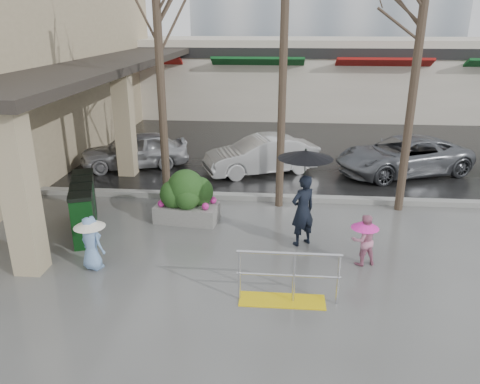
# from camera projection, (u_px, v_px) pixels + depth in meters

# --- Properties ---
(ground) EXTENTS (120.00, 120.00, 0.00)m
(ground) POSITION_uv_depth(u_px,v_px,m) (221.00, 266.00, 9.95)
(ground) COLOR #51514F
(ground) RESTS_ON ground
(street_asphalt) EXTENTS (120.00, 36.00, 0.01)m
(street_asphalt) POSITION_uv_depth(u_px,v_px,m) (263.00, 100.00, 30.51)
(street_asphalt) COLOR black
(street_asphalt) RESTS_ON ground
(curb) EXTENTS (120.00, 0.30, 0.15)m
(curb) POSITION_uv_depth(u_px,v_px,m) (238.00, 197.00, 13.66)
(curb) COLOR gray
(curb) RESTS_ON ground
(canopy_slab) EXTENTS (2.80, 18.00, 0.25)m
(canopy_slab) POSITION_uv_depth(u_px,v_px,m) (113.00, 59.00, 16.56)
(canopy_slab) COLOR #2D2823
(canopy_slab) RESTS_ON pillar_front
(pillar_front) EXTENTS (0.55, 0.55, 3.50)m
(pillar_front) POSITION_uv_depth(u_px,v_px,m) (20.00, 192.00, 9.19)
(pillar_front) COLOR tan
(pillar_front) RESTS_ON ground
(pillar_back) EXTENTS (0.55, 0.55, 3.50)m
(pillar_back) POSITION_uv_depth(u_px,v_px,m) (125.00, 123.00, 15.27)
(pillar_back) COLOR tan
(pillar_back) RESTS_ON ground
(storefront_row) EXTENTS (34.00, 6.74, 4.00)m
(storefront_row) POSITION_uv_depth(u_px,v_px,m) (297.00, 76.00, 25.88)
(storefront_row) COLOR beige
(storefront_row) RESTS_ON ground
(handrail) EXTENTS (1.90, 0.50, 1.03)m
(handrail) POSITION_uv_depth(u_px,v_px,m) (286.00, 284.00, 8.59)
(handrail) COLOR yellow
(handrail) RESTS_ON ground
(tree_west) EXTENTS (3.20, 3.20, 6.80)m
(tree_west) POSITION_uv_depth(u_px,v_px,m) (157.00, 13.00, 11.72)
(tree_west) COLOR #382B21
(tree_west) RESTS_ON ground
(tree_midwest) EXTENTS (3.20, 3.20, 7.00)m
(tree_midwest) POSITION_uv_depth(u_px,v_px,m) (285.00, 7.00, 11.41)
(tree_midwest) COLOR #382B21
(tree_midwest) RESTS_ON ground
(tree_mideast) EXTENTS (3.20, 3.20, 6.50)m
(tree_mideast) POSITION_uv_depth(u_px,v_px,m) (422.00, 23.00, 11.27)
(tree_mideast) COLOR #382B21
(tree_mideast) RESTS_ON ground
(woman) EXTENTS (1.23, 1.23, 2.31)m
(woman) POSITION_uv_depth(u_px,v_px,m) (304.00, 189.00, 10.48)
(woman) COLOR black
(woman) RESTS_ON ground
(child_pink) EXTENTS (0.66, 0.59, 1.14)m
(child_pink) POSITION_uv_depth(u_px,v_px,m) (364.00, 237.00, 9.84)
(child_pink) COLOR #CD7D9C
(child_pink) RESTS_ON ground
(child_blue) EXTENTS (0.68, 0.65, 1.18)m
(child_blue) POSITION_uv_depth(u_px,v_px,m) (91.00, 238.00, 9.64)
(child_blue) COLOR #769ED3
(child_blue) RESTS_ON ground
(planter) EXTENTS (1.68, 0.99, 1.39)m
(planter) POSITION_uv_depth(u_px,v_px,m) (187.00, 197.00, 11.98)
(planter) COLOR slate
(planter) RESTS_ON ground
(news_boxes) EXTENTS (1.27, 2.31, 1.27)m
(news_boxes) POSITION_uv_depth(u_px,v_px,m) (84.00, 207.00, 11.43)
(news_boxes) COLOR #0C3511
(news_boxes) RESTS_ON ground
(car_a) EXTENTS (3.98, 2.62, 1.26)m
(car_a) POSITION_uv_depth(u_px,v_px,m) (135.00, 150.00, 16.42)
(car_a) COLOR #AAAAAF
(car_a) RESTS_ON ground
(car_b) EXTENTS (4.04, 2.75, 1.26)m
(car_b) POSITION_uv_depth(u_px,v_px,m) (261.00, 155.00, 15.83)
(car_b) COLOR beige
(car_b) RESTS_ON ground
(car_c) EXTENTS (4.98, 3.59, 1.26)m
(car_c) POSITION_uv_depth(u_px,v_px,m) (403.00, 156.00, 15.73)
(car_c) COLOR slate
(car_c) RESTS_ON ground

